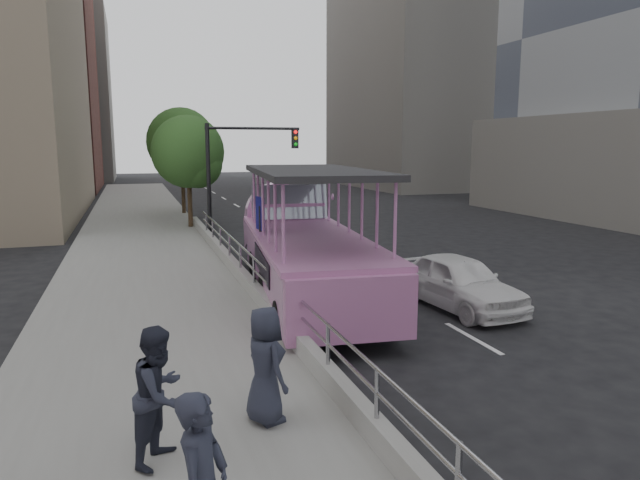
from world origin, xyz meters
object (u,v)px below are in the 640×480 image
duck_boat (302,247)px  pedestrian_far (265,365)px  traffic_signal (236,163)px  car (459,282)px  pedestrian_mid (160,394)px  street_tree_far (183,145)px  street_tree_near (190,155)px  parking_sign (261,235)px

duck_boat → pedestrian_far: duck_boat is taller
traffic_signal → car: bearing=-73.3°
pedestrian_mid → pedestrian_far: (1.48, 0.59, -0.03)m
car → traffic_signal: (-3.69, 12.30, 2.78)m
pedestrian_mid → street_tree_far: street_tree_far is taller
duck_boat → pedestrian_far: bearing=-110.0°
pedestrian_far → street_tree_far: bearing=-19.3°
traffic_signal → street_tree_far: 9.57m
car → street_tree_near: (-5.29, 15.73, 3.10)m
duck_boat → pedestrian_mid: duck_boat is taller
pedestrian_far → parking_sign: size_ratio=0.60×
pedestrian_far → street_tree_near: (1.09, 20.85, 2.66)m
street_tree_near → pedestrian_mid: bearing=-96.8°
parking_sign → street_tree_near: size_ratio=0.50×
street_tree_near → parking_sign: bearing=-87.4°
traffic_signal → duck_boat: bearing=-88.7°
parking_sign → traffic_signal: size_ratio=0.55×
duck_boat → parking_sign: 1.30m
pedestrian_far → street_tree_far: street_tree_far is taller
duck_boat → street_tree_near: bearing=98.1°
car → street_tree_far: 22.60m
pedestrian_far → street_tree_far: (1.29, 26.85, 3.15)m
duck_boat → car: bearing=-39.7°
duck_boat → parking_sign: (-1.22, -0.08, 0.42)m
duck_boat → traffic_signal: size_ratio=2.16×
traffic_signal → street_tree_near: size_ratio=0.91×
duck_boat → pedestrian_mid: 9.65m
car → street_tree_far: bearing=97.8°
car → street_tree_near: bearing=103.2°
parking_sign → traffic_signal: traffic_signal is taller
car → parking_sign: bearing=143.8°
car → street_tree_far: size_ratio=0.65×
duck_boat → street_tree_far: (-1.62, 18.85, 2.95)m
street_tree_far → street_tree_near: bearing=-91.9°
pedestrian_mid → street_tree_far: size_ratio=0.27×
pedestrian_far → parking_sign: parking_sign is taller
car → parking_sign: parking_sign is taller
street_tree_near → duck_boat: bearing=-81.9°
pedestrian_mid → pedestrian_far: bearing=-35.7°
pedestrian_mid → pedestrian_far: size_ratio=1.03×
car → pedestrian_far: (-6.37, -5.12, 0.44)m
car → pedestrian_mid: 9.73m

